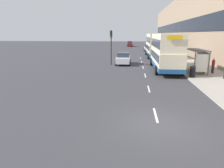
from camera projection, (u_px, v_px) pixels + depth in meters
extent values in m
plane|color=#38383D|center=(158.00, 124.00, 9.73)|extent=(220.00, 220.00, 0.00)
cube|color=#A39E93|center=(167.00, 53.00, 46.15)|extent=(5.00, 93.00, 0.14)
cube|color=#9E846B|center=(188.00, 24.00, 44.17)|extent=(3.00, 93.00, 12.90)
cube|color=black|center=(180.00, 27.00, 44.49)|extent=(0.12, 89.28, 2.32)
cube|color=silver|center=(156.00, 115.00, 10.81)|extent=(0.12, 2.00, 0.01)
cube|color=silver|center=(149.00, 89.00, 15.93)|extent=(0.12, 2.00, 0.01)
cube|color=silver|center=(145.00, 75.00, 21.06)|extent=(0.12, 2.00, 0.01)
cube|color=silver|center=(143.00, 67.00, 26.18)|extent=(0.12, 2.00, 0.01)
cube|color=silver|center=(142.00, 62.00, 31.30)|extent=(0.12, 2.00, 0.01)
cube|color=silver|center=(141.00, 58.00, 36.42)|extent=(0.12, 2.00, 0.01)
cube|color=#4C4C51|center=(197.00, 50.00, 21.77)|extent=(1.60, 4.20, 0.08)
cylinder|color=#4C4C51|center=(195.00, 64.00, 20.22)|extent=(0.10, 0.10, 2.40)
cylinder|color=#4C4C51|center=(185.00, 59.00, 24.07)|extent=(0.10, 0.10, 2.40)
cylinder|color=#4C4C51|center=(209.00, 64.00, 20.07)|extent=(0.10, 0.10, 2.40)
cylinder|color=#4C4C51|center=(197.00, 59.00, 23.93)|extent=(0.10, 0.10, 2.40)
cube|color=#99A8B2|center=(202.00, 60.00, 21.97)|extent=(0.04, 3.68, 1.92)
cube|color=white|center=(202.00, 63.00, 20.19)|extent=(1.19, 0.10, 1.82)
cube|color=maroon|center=(197.00, 68.00, 22.23)|extent=(0.36, 2.80, 0.08)
cube|color=beige|center=(165.00, 58.00, 23.94)|extent=(2.55, 10.20, 1.85)
cube|color=beige|center=(166.00, 42.00, 23.47)|extent=(2.50, 9.90, 1.95)
cube|color=#1E518C|center=(165.00, 64.00, 24.11)|extent=(2.58, 10.25, 0.45)
cube|color=#2D3847|center=(165.00, 55.00, 23.85)|extent=(2.58, 9.59, 0.81)
cube|color=#2D3847|center=(166.00, 43.00, 23.50)|extent=(2.55, 9.59, 0.94)
cube|color=yellow|center=(175.00, 37.00, 18.42)|extent=(1.40, 0.08, 0.36)
cylinder|color=black|center=(151.00, 62.00, 27.64)|extent=(0.30, 1.00, 1.00)
cylinder|color=black|center=(170.00, 62.00, 27.37)|extent=(0.30, 1.00, 1.00)
cylinder|color=black|center=(157.00, 70.00, 21.25)|extent=(0.30, 1.00, 1.00)
cylinder|color=black|center=(181.00, 71.00, 20.98)|extent=(0.30, 1.00, 1.00)
cube|color=beige|center=(154.00, 49.00, 37.73)|extent=(2.55, 10.82, 1.85)
cube|color=beige|center=(155.00, 39.00, 37.27)|extent=(2.50, 10.50, 1.95)
cube|color=#1E518C|center=(154.00, 53.00, 37.90)|extent=(2.58, 10.88, 0.45)
cube|color=#2D3847|center=(154.00, 47.00, 37.64)|extent=(2.58, 10.17, 0.81)
cube|color=#2D3847|center=(155.00, 40.00, 37.29)|extent=(2.55, 10.17, 0.94)
cube|color=yellow|center=(158.00, 36.00, 31.92)|extent=(1.40, 0.08, 0.36)
cylinder|color=black|center=(146.00, 52.00, 41.64)|extent=(0.30, 1.00, 1.00)
cylinder|color=black|center=(159.00, 53.00, 41.37)|extent=(0.30, 1.00, 1.00)
cylinder|color=black|center=(148.00, 56.00, 34.86)|extent=(0.30, 1.00, 1.00)
cylinder|color=black|center=(163.00, 56.00, 34.59)|extent=(0.30, 1.00, 1.00)
cube|color=maroon|center=(130.00, 44.00, 69.57)|extent=(1.74, 4.51, 0.83)
cube|color=#2D3847|center=(130.00, 42.00, 69.60)|extent=(1.53, 2.17, 0.68)
cylinder|color=black|center=(132.00, 46.00, 68.23)|extent=(0.20, 0.60, 0.60)
cylinder|color=black|center=(127.00, 46.00, 68.41)|extent=(0.20, 0.60, 0.60)
cylinder|color=black|center=(132.00, 45.00, 70.93)|extent=(0.20, 0.60, 0.60)
cylinder|color=black|center=(128.00, 45.00, 71.11)|extent=(0.20, 0.60, 0.60)
cube|color=silver|center=(148.00, 48.00, 50.98)|extent=(1.90, 4.21, 0.75)
cube|color=#2D3847|center=(148.00, 46.00, 50.61)|extent=(1.67, 2.02, 0.62)
cylinder|color=black|center=(144.00, 49.00, 52.43)|extent=(0.20, 0.60, 0.60)
cylinder|color=black|center=(151.00, 49.00, 52.23)|extent=(0.20, 0.60, 0.60)
cylinder|color=black|center=(145.00, 50.00, 49.91)|extent=(0.20, 0.60, 0.60)
cylinder|color=black|center=(152.00, 50.00, 49.72)|extent=(0.20, 0.60, 0.60)
cube|color=silver|center=(123.00, 60.00, 28.59)|extent=(1.87, 4.13, 0.76)
cube|color=#2D3847|center=(123.00, 55.00, 28.62)|extent=(1.64, 1.98, 0.62)
cylinder|color=black|center=(129.00, 64.00, 27.35)|extent=(0.20, 0.60, 0.60)
cylinder|color=black|center=(116.00, 63.00, 27.54)|extent=(0.20, 0.60, 0.60)
cylinder|color=black|center=(130.00, 61.00, 29.81)|extent=(0.20, 0.60, 0.60)
cylinder|color=black|center=(117.00, 61.00, 30.01)|extent=(0.20, 0.60, 0.60)
cylinder|color=#23232D|center=(213.00, 70.00, 21.53)|extent=(0.26, 0.26, 0.76)
cylinder|color=maroon|center=(213.00, 63.00, 21.36)|extent=(0.32, 0.32, 0.64)
sphere|color=tan|center=(214.00, 59.00, 21.26)|extent=(0.21, 0.21, 0.21)
cylinder|color=#23232D|center=(204.00, 69.00, 21.55)|extent=(0.30, 0.30, 0.88)
cylinder|color=#4C4C51|center=(205.00, 62.00, 21.35)|extent=(0.37, 0.37, 0.73)
sphere|color=tan|center=(206.00, 57.00, 21.24)|extent=(0.24, 0.24, 0.24)
cylinder|color=black|center=(193.00, 72.00, 19.62)|extent=(0.52, 0.52, 0.95)
cylinder|color=#2D2D33|center=(193.00, 67.00, 19.50)|extent=(0.55, 0.55, 0.10)
cylinder|color=black|center=(111.00, 48.00, 27.66)|extent=(0.14, 0.14, 4.78)
cube|color=black|center=(111.00, 34.00, 27.16)|extent=(0.30, 0.24, 0.90)
sphere|color=#2D2D2D|center=(111.00, 32.00, 26.98)|extent=(0.16, 0.16, 0.16)
sphere|color=#2D2D2D|center=(111.00, 34.00, 27.04)|extent=(0.16, 0.16, 0.16)
sphere|color=#19D84C|center=(111.00, 36.00, 27.11)|extent=(0.16, 0.16, 0.16)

